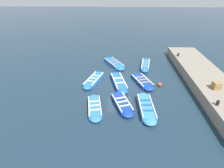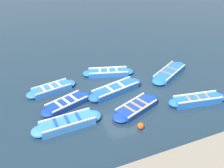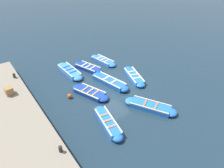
{
  "view_description": "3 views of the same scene",
  "coord_description": "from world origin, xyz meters",
  "px_view_note": "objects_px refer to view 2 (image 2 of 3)",
  "views": [
    {
      "loc": [
        -0.19,
        -14.07,
        7.88
      ],
      "look_at": [
        -0.74,
        -0.78,
        0.21
      ],
      "focal_mm": 28.0,
      "sensor_mm": 36.0,
      "label": 1
    },
    {
      "loc": [
        12.37,
        -5.94,
        8.97
      ],
      "look_at": [
        -0.66,
        -0.47,
        0.33
      ],
      "focal_mm": 42.0,
      "sensor_mm": 36.0,
      "label": 2
    },
    {
      "loc": [
        8.54,
        12.25,
        10.2
      ],
      "look_at": [
        -0.08,
        -0.0,
        0.26
      ],
      "focal_mm": 35.0,
      "sensor_mm": 36.0,
      "label": 3
    }
  ],
  "objects_px": {
    "boat_centre": "(67,123)",
    "boat_tucked": "(169,73)",
    "boat_stern_in": "(116,90)",
    "boat_far_corner": "(52,89)",
    "buoy_orange_near": "(141,126)",
    "boat_alongside": "(67,104)",
    "boat_drifting": "(197,100)",
    "boat_inner_gap": "(136,108)",
    "boat_outer_right": "(108,72)"
  },
  "relations": [
    {
      "from": "boat_inner_gap",
      "to": "boat_far_corner",
      "type": "height_order",
      "value": "boat_inner_gap"
    },
    {
      "from": "boat_far_corner",
      "to": "boat_alongside",
      "type": "relative_size",
      "value": 0.99
    },
    {
      "from": "boat_outer_right",
      "to": "boat_alongside",
      "type": "relative_size",
      "value": 1.08
    },
    {
      "from": "boat_tucked",
      "to": "boat_inner_gap",
      "type": "bearing_deg",
      "value": -55.88
    },
    {
      "from": "boat_outer_right",
      "to": "boat_tucked",
      "type": "bearing_deg",
      "value": 66.12
    },
    {
      "from": "boat_tucked",
      "to": "boat_alongside",
      "type": "distance_m",
      "value": 7.53
    },
    {
      "from": "buoy_orange_near",
      "to": "boat_outer_right",
      "type": "bearing_deg",
      "value": 174.13
    },
    {
      "from": "boat_alongside",
      "to": "buoy_orange_near",
      "type": "bearing_deg",
      "value": 41.82
    },
    {
      "from": "boat_centre",
      "to": "boat_stern_in",
      "type": "relative_size",
      "value": 0.95
    },
    {
      "from": "boat_drifting",
      "to": "buoy_orange_near",
      "type": "bearing_deg",
      "value": -79.87
    },
    {
      "from": "boat_far_corner",
      "to": "buoy_orange_near",
      "type": "distance_m",
      "value": 6.35
    },
    {
      "from": "boat_outer_right",
      "to": "boat_tucked",
      "type": "height_order",
      "value": "boat_tucked"
    },
    {
      "from": "boat_centre",
      "to": "boat_inner_gap",
      "type": "height_order",
      "value": "boat_centre"
    },
    {
      "from": "boat_centre",
      "to": "boat_outer_right",
      "type": "xyz_separation_m",
      "value": [
        -4.27,
        4.01,
        -0.03
      ]
    },
    {
      "from": "boat_inner_gap",
      "to": "boat_alongside",
      "type": "distance_m",
      "value": 3.98
    },
    {
      "from": "boat_alongside",
      "to": "buoy_orange_near",
      "type": "distance_m",
      "value": 4.5
    },
    {
      "from": "boat_outer_right",
      "to": "boat_far_corner",
      "type": "bearing_deg",
      "value": -81.85
    },
    {
      "from": "boat_centre",
      "to": "boat_tucked",
      "type": "relative_size",
      "value": 0.99
    },
    {
      "from": "boat_alongside",
      "to": "boat_stern_in",
      "type": "relative_size",
      "value": 0.84
    },
    {
      "from": "boat_centre",
      "to": "boat_stern_in",
      "type": "bearing_deg",
      "value": 119.02
    },
    {
      "from": "boat_outer_right",
      "to": "boat_drifting",
      "type": "relative_size",
      "value": 1.0
    },
    {
      "from": "boat_inner_gap",
      "to": "boat_drifting",
      "type": "relative_size",
      "value": 0.97
    },
    {
      "from": "boat_outer_right",
      "to": "boat_tucked",
      "type": "xyz_separation_m",
      "value": [
        1.72,
        3.88,
        0.01
      ]
    },
    {
      "from": "buoy_orange_near",
      "to": "boat_alongside",
      "type": "bearing_deg",
      "value": -138.18
    },
    {
      "from": "boat_tucked",
      "to": "buoy_orange_near",
      "type": "relative_size",
      "value": 10.86
    },
    {
      "from": "buoy_orange_near",
      "to": "boat_inner_gap",
      "type": "bearing_deg",
      "value": 160.86
    },
    {
      "from": "boat_drifting",
      "to": "boat_stern_in",
      "type": "height_order",
      "value": "boat_stern_in"
    },
    {
      "from": "boat_inner_gap",
      "to": "buoy_orange_near",
      "type": "bearing_deg",
      "value": -19.14
    },
    {
      "from": "boat_far_corner",
      "to": "boat_alongside",
      "type": "bearing_deg",
      "value": 13.26
    },
    {
      "from": "boat_centre",
      "to": "boat_drifting",
      "type": "distance_m",
      "value": 7.58
    },
    {
      "from": "boat_tucked",
      "to": "boat_stern_in",
      "type": "bearing_deg",
      "value": -82.44
    },
    {
      "from": "boat_far_corner",
      "to": "buoy_orange_near",
      "type": "xyz_separation_m",
      "value": [
        5.32,
        3.46,
        0.02
      ]
    },
    {
      "from": "boat_tucked",
      "to": "boat_stern_in",
      "type": "distance_m",
      "value": 4.36
    },
    {
      "from": "boat_inner_gap",
      "to": "boat_far_corner",
      "type": "relative_size",
      "value": 1.06
    },
    {
      "from": "boat_inner_gap",
      "to": "boat_alongside",
      "type": "height_order",
      "value": "boat_alongside"
    },
    {
      "from": "boat_centre",
      "to": "boat_alongside",
      "type": "xyz_separation_m",
      "value": [
        -1.73,
        0.4,
        -0.02
      ]
    },
    {
      "from": "boat_alongside",
      "to": "boat_stern_in",
      "type": "bearing_deg",
      "value": 94.6
    },
    {
      "from": "boat_outer_right",
      "to": "boat_far_corner",
      "type": "relative_size",
      "value": 1.09
    },
    {
      "from": "boat_centre",
      "to": "boat_inner_gap",
      "type": "xyz_separation_m",
      "value": [
        0.14,
        3.92,
        -0.03
      ]
    },
    {
      "from": "boat_tucked",
      "to": "boat_alongside",
      "type": "height_order",
      "value": "boat_alongside"
    },
    {
      "from": "boat_stern_in",
      "to": "boat_alongside",
      "type": "bearing_deg",
      "value": -85.4
    },
    {
      "from": "boat_tucked",
      "to": "buoy_orange_near",
      "type": "xyz_separation_m",
      "value": [
        4.18,
        -4.49,
        0.0
      ]
    },
    {
      "from": "boat_outer_right",
      "to": "buoy_orange_near",
      "type": "distance_m",
      "value": 5.93
    },
    {
      "from": "boat_far_corner",
      "to": "boat_inner_gap",
      "type": "bearing_deg",
      "value": 46.15
    },
    {
      "from": "boat_tucked",
      "to": "boat_drifting",
      "type": "height_order",
      "value": "boat_drifting"
    },
    {
      "from": "boat_centre",
      "to": "boat_tucked",
      "type": "xyz_separation_m",
      "value": [
        -2.55,
        7.89,
        -0.03
      ]
    },
    {
      "from": "boat_inner_gap",
      "to": "boat_tucked",
      "type": "relative_size",
      "value": 0.92
    },
    {
      "from": "boat_drifting",
      "to": "boat_stern_in",
      "type": "bearing_deg",
      "value": -125.96
    },
    {
      "from": "boat_drifting",
      "to": "boat_alongside",
      "type": "distance_m",
      "value": 7.59
    },
    {
      "from": "boat_outer_right",
      "to": "boat_stern_in",
      "type": "bearing_deg",
      "value": -10.79
    }
  ]
}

